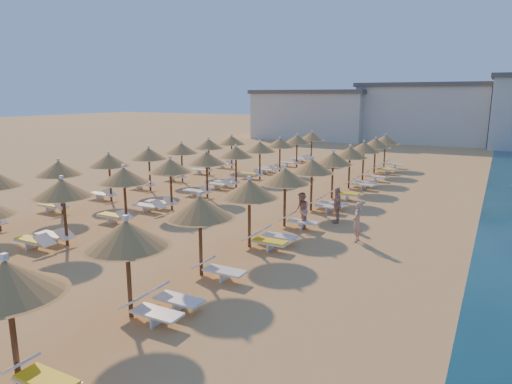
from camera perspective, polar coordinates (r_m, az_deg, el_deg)
The scene contains 9 objects.
ground at distance 18.91m, azimuth -7.21°, elevation -5.92°, with size 220.00×220.00×0.00m, color tan.
hotel_blocks at distance 59.83m, azimuth 21.38°, elevation 9.18°, with size 44.63×10.30×8.10m.
parasol_row_east at distance 21.64m, azimuth 5.44°, elevation 2.54°, with size 2.33×38.14×2.80m.
parasol_row_west at distance 24.79m, azimuth -8.31°, elevation 3.66°, with size 2.33×38.14×2.80m.
parasol_row_inland at distance 27.51m, azimuth -15.49°, elevation 4.17°, with size 2.33×25.12×2.80m.
loungers at distance 24.01m, azimuth -5.21°, elevation -1.16°, with size 13.80×36.40×0.66m.
beachgoer_b at distance 20.20m, azimuth 5.70°, elevation -2.33°, with size 0.79×0.61×1.62m, color tan.
beachgoer_a at distance 18.74m, azimuth 12.54°, elevation -3.66°, with size 0.60×0.39×1.64m, color tan.
beachgoer_c at distance 21.31m, azimuth 10.09°, elevation -1.64°, with size 0.97×0.41×1.66m, color tan.
Camera 1 is at (10.51, -14.61, 5.78)m, focal length 32.00 mm.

